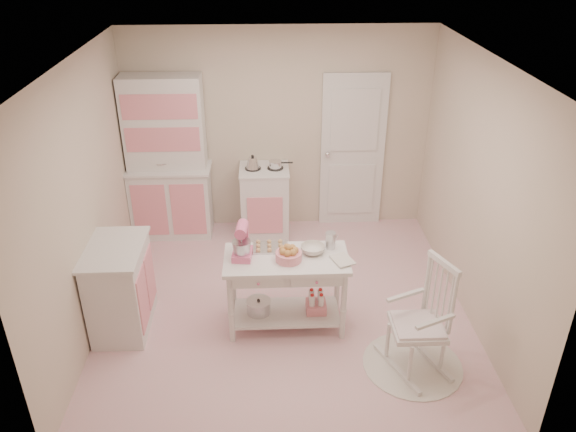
% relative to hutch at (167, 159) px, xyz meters
% --- Properties ---
extents(room_shell, '(3.84, 3.84, 2.62)m').
position_rel_hutch_xyz_m(room_shell, '(1.39, -1.66, 0.61)').
color(room_shell, pink).
rests_on(room_shell, ground).
extents(door, '(0.82, 0.05, 2.04)m').
position_rel_hutch_xyz_m(door, '(2.34, 0.21, -0.02)').
color(door, silver).
rests_on(door, ground).
extents(hutch, '(1.06, 0.50, 2.08)m').
position_rel_hutch_xyz_m(hutch, '(0.00, 0.00, 0.00)').
color(hutch, silver).
rests_on(hutch, ground).
extents(stove, '(0.62, 0.57, 0.92)m').
position_rel_hutch_xyz_m(stove, '(1.20, -0.05, -0.58)').
color(stove, silver).
rests_on(stove, ground).
extents(base_cabinet, '(0.54, 0.84, 0.92)m').
position_rel_hutch_xyz_m(base_cabinet, '(-0.24, -1.91, -0.58)').
color(base_cabinet, silver).
rests_on(base_cabinet, ground).
extents(lace_rug, '(0.92, 0.92, 0.01)m').
position_rel_hutch_xyz_m(lace_rug, '(2.55, -2.61, -1.03)').
color(lace_rug, white).
rests_on(lace_rug, ground).
extents(rocking_chair, '(0.72, 0.85, 1.10)m').
position_rel_hutch_xyz_m(rocking_chair, '(2.55, -2.61, -0.49)').
color(rocking_chair, silver).
rests_on(rocking_chair, ground).
extents(work_table, '(1.20, 0.60, 0.80)m').
position_rel_hutch_xyz_m(work_table, '(1.40, -1.96, -0.64)').
color(work_table, silver).
rests_on(work_table, ground).
extents(stand_mixer, '(0.23, 0.30, 0.34)m').
position_rel_hutch_xyz_m(stand_mixer, '(0.98, -1.94, -0.07)').
color(stand_mixer, pink).
rests_on(stand_mixer, work_table).
extents(cookie_tray, '(0.34, 0.24, 0.02)m').
position_rel_hutch_xyz_m(cookie_tray, '(1.25, -1.78, -0.23)').
color(cookie_tray, silver).
rests_on(cookie_tray, work_table).
extents(bread_basket, '(0.25, 0.25, 0.09)m').
position_rel_hutch_xyz_m(bread_basket, '(1.42, -2.01, -0.19)').
color(bread_basket, pink).
rests_on(bread_basket, work_table).
extents(mixing_bowl, '(0.24, 0.24, 0.07)m').
position_rel_hutch_xyz_m(mixing_bowl, '(1.66, -1.88, -0.20)').
color(mixing_bowl, silver).
rests_on(mixing_bowl, work_table).
extents(metal_pitcher, '(0.10, 0.10, 0.17)m').
position_rel_hutch_xyz_m(metal_pitcher, '(1.84, -1.80, -0.16)').
color(metal_pitcher, silver).
rests_on(metal_pitcher, work_table).
extents(recipe_book, '(0.24, 0.28, 0.02)m').
position_rel_hutch_xyz_m(recipe_book, '(1.85, -2.08, -0.23)').
color(recipe_book, silver).
rests_on(recipe_book, work_table).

